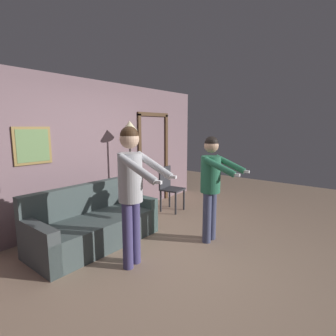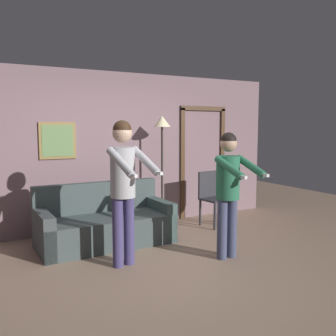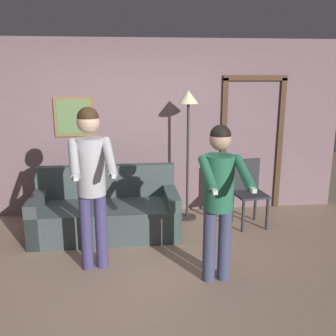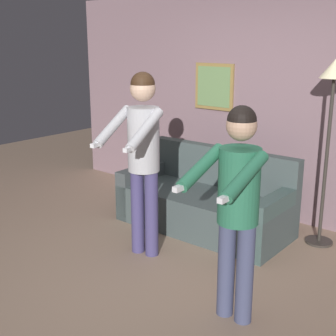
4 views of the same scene
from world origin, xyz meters
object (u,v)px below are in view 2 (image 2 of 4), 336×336
(couch, at_px, (105,225))
(person_standing_left, at_px, (124,178))
(torchiere_lamp, at_px, (162,139))
(person_standing_right, at_px, (229,184))
(dining_chair_distant, at_px, (212,195))

(couch, distance_m, person_standing_left, 1.24)
(couch, distance_m, torchiere_lamp, 1.74)
(person_standing_right, bearing_deg, person_standing_left, 163.13)
(person_standing_left, bearing_deg, person_standing_right, -16.87)
(couch, bearing_deg, person_standing_left, -94.45)
(couch, height_order, torchiere_lamp, torchiere_lamp)
(person_standing_left, relative_size, dining_chair_distant, 1.91)
(person_standing_left, distance_m, person_standing_right, 1.34)
(torchiere_lamp, relative_size, person_standing_left, 1.06)
(torchiere_lamp, distance_m, dining_chair_distant, 1.31)
(dining_chair_distant, bearing_deg, person_standing_right, -117.91)
(couch, height_order, person_standing_right, person_standing_right)
(person_standing_left, height_order, person_standing_right, person_standing_left)
(torchiere_lamp, bearing_deg, dining_chair_distant, -19.09)
(person_standing_left, bearing_deg, torchiere_lamp, 47.90)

